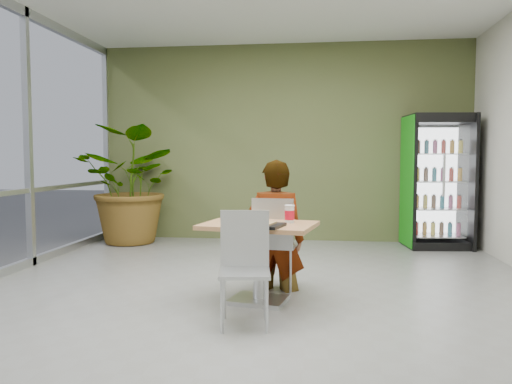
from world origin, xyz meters
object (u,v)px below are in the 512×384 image
at_px(dining_table, 259,246).
at_px(soda_cup, 290,214).
at_px(potted_plant, 135,185).
at_px(seated_woman, 276,239).
at_px(beverage_fridge, 437,181).
at_px(chair_near, 245,258).
at_px(cafeteria_tray, 257,225).
at_px(chair_far, 274,236).

height_order(dining_table, soda_cup, soda_cup).
height_order(soda_cup, potted_plant, potted_plant).
bearing_deg(seated_woman, beverage_fridge, -124.10).
bearing_deg(beverage_fridge, dining_table, -132.42).
xyz_separation_m(chair_near, soda_cup, (0.33, 0.64, 0.29)).
bearing_deg(seated_woman, cafeteria_tray, 86.80).
distance_m(chair_near, beverage_fridge, 4.48).
relative_size(dining_table, cafeteria_tray, 2.51).
bearing_deg(dining_table, chair_far, 76.30).
bearing_deg(soda_cup, potted_plant, 131.77).
bearing_deg(seated_woman, dining_table, 81.99).
bearing_deg(chair_near, dining_table, 77.49).
height_order(dining_table, seated_woman, seated_woman).
distance_m(soda_cup, cafeteria_tray, 0.41).
relative_size(chair_near, potted_plant, 0.50).
xyz_separation_m(chair_near, beverage_fridge, (2.39, 3.77, 0.46)).
distance_m(chair_near, potted_plant, 4.25).
distance_m(cafeteria_tray, potted_plant, 3.98).
height_order(chair_far, potted_plant, potted_plant).
xyz_separation_m(seated_woman, soda_cup, (0.17, -0.43, 0.31)).
distance_m(beverage_fridge, potted_plant, 4.68).
bearing_deg(seated_woman, chair_near, 86.56).
relative_size(chair_far, cafeteria_tray, 2.11).
bearing_deg(dining_table, soda_cup, 12.81).
xyz_separation_m(seated_woman, cafeteria_tray, (-0.11, -0.72, 0.24)).
bearing_deg(seated_woman, soda_cup, 116.73).
xyz_separation_m(chair_far, beverage_fridge, (2.23, 2.75, 0.44)).
distance_m(dining_table, soda_cup, 0.41).
distance_m(chair_near, soda_cup, 0.78).
bearing_deg(chair_far, seated_woman, -95.31).
bearing_deg(chair_far, cafeteria_tray, 86.96).
xyz_separation_m(dining_table, chair_near, (-0.05, -0.58, 0.00)).
bearing_deg(chair_near, soda_cup, 54.99).
bearing_deg(dining_table, cafeteria_tray, -87.87).
height_order(chair_far, cafeteria_tray, chair_far).
distance_m(seated_woman, cafeteria_tray, 0.77).
height_order(dining_table, chair_far, chair_far).
relative_size(dining_table, potted_plant, 0.62).
distance_m(dining_table, cafeteria_tray, 0.32).
relative_size(dining_table, seated_woman, 0.69).
height_order(soda_cup, cafeteria_tray, soda_cup).
distance_m(chair_far, beverage_fridge, 3.57).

